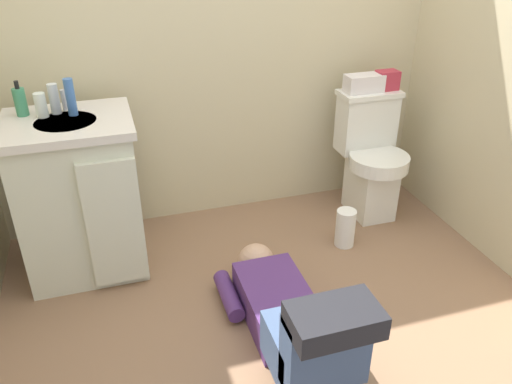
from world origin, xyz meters
The scene contains 13 objects.
ground_plane centered at (0.00, 0.00, -0.02)m, with size 3.02×2.97×0.04m, color #88644A.
wall_back centered at (0.00, 1.02, 1.20)m, with size 2.68×0.08×2.40m, color beige.
toilet centered at (0.86, 0.69, 0.37)m, with size 0.36×0.46×0.75m.
vanity_cabinet centered at (-0.81, 0.61, 0.42)m, with size 0.60×0.53×0.82m.
faucet centered at (-0.82, 0.76, 0.87)m, with size 0.02×0.02×0.10m, color silver.
person_plumber centered at (-0.01, -0.27, 0.18)m, with size 0.39×1.06×0.52m.
tissue_box centered at (0.82, 0.78, 0.80)m, with size 0.22×0.11×0.10m, color silver.
toiletry_bag centered at (0.97, 0.78, 0.81)m, with size 0.12×0.09×0.11m, color #B22D3F.
soap_dispenser centered at (-1.01, 0.74, 0.89)m, with size 0.06×0.06×0.17m.
bottle_white centered at (-0.91, 0.69, 0.88)m, with size 0.05×0.05×0.11m, color white.
bottle_clear centered at (-0.85, 0.72, 0.89)m, with size 0.05×0.05×0.14m, color silver.
bottle_blue centered at (-0.78, 0.67, 0.91)m, with size 0.04×0.04×0.18m, color #3F6DB5.
paper_towel_roll centered at (0.56, 0.37, 0.11)m, with size 0.11×0.11×0.22m, color white.
Camera 1 is at (-0.64, -1.78, 1.66)m, focal length 35.84 mm.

